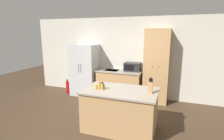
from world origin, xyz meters
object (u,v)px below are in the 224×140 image
spice_bottle_tall_dark (100,86)px  refrigerator (85,70)px  pantry_cabinet (156,67)px  spice_bottle_pale_salt (99,85)px  spice_bottle_short_red (103,86)px  knife_block (151,87)px  spice_bottle_green_herb (96,87)px  spice_bottle_amber_oil (102,86)px  microwave (132,67)px  fire_extinguisher (68,87)px

spice_bottle_tall_dark → refrigerator: bearing=126.3°
pantry_cabinet → spice_bottle_tall_dark: pantry_cabinet is taller
spice_bottle_tall_dark → spice_bottle_pale_salt: (-0.07, 0.14, -0.03)m
pantry_cabinet → spice_bottle_short_red: bearing=-116.0°
knife_block → spice_bottle_short_red: (-1.01, -0.04, -0.08)m
spice_bottle_green_herb → knife_block: bearing=5.3°
knife_block → spice_bottle_short_red: 1.01m
pantry_cabinet → knife_block: size_ratio=6.70×
spice_bottle_short_red → spice_bottle_green_herb: same height
spice_bottle_amber_oil → refrigerator: bearing=127.1°
microwave → spice_bottle_green_herb: size_ratio=4.53×
knife_block → spice_bottle_amber_oil: size_ratio=1.91×
knife_block → spice_bottle_tall_dark: size_ratio=2.07×
spice_bottle_tall_dark → spice_bottle_green_herb: bearing=-164.2°
pantry_cabinet → spice_bottle_pale_salt: bearing=-120.3°
knife_block → spice_bottle_amber_oil: 1.00m
refrigerator → knife_block: 3.03m
microwave → fire_extinguisher: bearing=-172.3°
spice_bottle_tall_dark → spice_bottle_amber_oil: (0.08, -0.05, 0.01)m
microwave → fire_extinguisher: (-2.25, -0.30, -0.82)m
spice_bottle_tall_dark → fire_extinguisher: size_ratio=0.32×
spice_bottle_short_red → microwave: bearing=84.6°
knife_block → spice_bottle_tall_dark: bearing=-175.5°
knife_block → spice_bottle_green_herb: knife_block is taller
knife_block → spice_bottle_pale_salt: knife_block is taller
fire_extinguisher → knife_block: bearing=-28.0°
knife_block → fire_extinguisher: size_ratio=0.66×
spice_bottle_short_red → spice_bottle_pale_salt: (-0.13, 0.10, -0.01)m
fire_extinguisher → microwave: bearing=7.7°
refrigerator → knife_block: (2.44, -1.78, 0.17)m
spice_bottle_tall_dark → fire_extinguisher: (-2.00, 1.72, -0.76)m
spice_bottle_tall_dark → spice_bottle_pale_salt: bearing=115.7°
knife_block → spice_bottle_tall_dark: knife_block is taller
pantry_cabinet → spice_bottle_short_red: pantry_cabinet is taller
pantry_cabinet → spice_bottle_amber_oil: (-0.92, -2.01, -0.13)m
knife_block → spice_bottle_green_herb: bearing=-174.7°
refrigerator → spice_bottle_pale_salt: bearing=-53.0°
refrigerator → pantry_cabinet: size_ratio=0.77×
refrigerator → pantry_cabinet: 2.38m
spice_bottle_pale_salt → microwave: bearing=80.4°
knife_block → fire_extinguisher: 3.58m
microwave → spice_bottle_tall_dark: microwave is taller
fire_extinguisher → spice_bottle_tall_dark: bearing=-40.6°
pantry_cabinet → spice_bottle_tall_dark: (-1.00, -1.96, -0.13)m
spice_bottle_amber_oil → spice_bottle_pale_salt: spice_bottle_amber_oil is taller
spice_bottle_amber_oil → spice_bottle_pale_salt: size_ratio=1.82×
spice_bottle_green_herb → spice_bottle_pale_salt: size_ratio=1.17×
refrigerator → microwave: bearing=5.5°
spice_bottle_tall_dark → spice_bottle_short_red: 0.08m
spice_bottle_pale_salt → fire_extinguisher: size_ratio=0.19×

